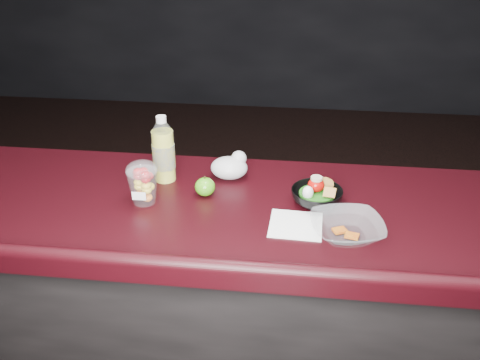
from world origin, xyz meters
name	(u,v)px	position (x,y,z in m)	size (l,w,h in m)	color
counter	(254,325)	(0.00, 0.30, 0.51)	(4.06, 0.71, 1.02)	black
lemonade_bottle	(164,154)	(-0.34, 0.46, 1.12)	(0.08, 0.08, 0.24)	gold
fruit_cup	(143,182)	(-0.37, 0.29, 1.10)	(0.10, 0.10, 0.15)	white
green_apple	(205,187)	(-0.18, 0.36, 1.05)	(0.07, 0.07, 0.07)	#278E10
plastic_bag	(230,167)	(-0.11, 0.50, 1.06)	(0.13, 0.11, 0.10)	silver
snack_bowl	(316,195)	(0.19, 0.35, 1.05)	(0.21, 0.21, 0.09)	black
takeout_bowl	(347,229)	(0.28, 0.16, 1.05)	(0.25, 0.25, 0.05)	silver
paper_napkin	(296,225)	(0.13, 0.21, 1.02)	(0.16, 0.16, 0.00)	white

